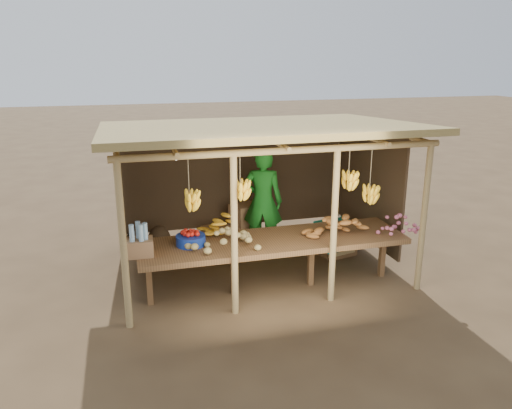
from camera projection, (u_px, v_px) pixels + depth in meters
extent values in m
plane|color=brown|center=(256.00, 264.00, 8.36)|extent=(60.00, 60.00, 0.00)
cylinder|color=#A68955|center=(123.00, 247.00, 6.13)|extent=(0.09, 0.09, 2.20)
cylinder|color=#A68955|center=(424.00, 219.00, 7.19)|extent=(0.09, 0.09, 2.20)
cylinder|color=#A68955|center=(121.00, 187.00, 8.90)|extent=(0.09, 0.09, 2.20)
cylinder|color=#A68955|center=(338.00, 173.00, 9.96)|extent=(0.09, 0.09, 2.20)
cylinder|color=#A68955|center=(234.00, 237.00, 6.48)|extent=(0.09, 0.09, 2.20)
cylinder|color=#A68955|center=(334.00, 227.00, 6.83)|extent=(0.09, 0.09, 2.20)
cylinder|color=#A68955|center=(287.00, 151.00, 6.34)|extent=(4.40, 0.09, 0.09)
cylinder|color=#A68955|center=(234.00, 122.00, 9.11)|extent=(4.40, 0.09, 0.09)
cube|color=#A48B4C|center=(256.00, 128.00, 7.70)|extent=(4.70, 3.50, 0.28)
cube|color=#473420|center=(235.00, 175.00, 9.38)|extent=(4.20, 0.04, 1.98)
cube|color=#473420|center=(122.00, 201.00, 7.67)|extent=(0.04, 2.40, 1.98)
cube|color=#473420|center=(368.00, 184.00, 8.72)|extent=(0.04, 2.40, 1.98)
cube|color=brown|center=(273.00, 242.00, 7.26)|extent=(3.90, 1.05, 0.08)
cube|color=brown|center=(149.00, 281.00, 6.93)|extent=(0.08, 0.08, 0.72)
cube|color=brown|center=(233.00, 271.00, 7.23)|extent=(0.08, 0.08, 0.72)
cube|color=brown|center=(311.00, 263.00, 7.53)|extent=(0.08, 0.08, 0.72)
cube|color=brown|center=(382.00, 255.00, 7.83)|extent=(0.08, 0.08, 0.72)
cylinder|color=navy|center=(191.00, 240.00, 7.01)|extent=(0.41, 0.41, 0.15)
cube|color=olive|center=(139.00, 247.00, 6.63)|extent=(0.37, 0.30, 0.23)
imported|color=#1B7B1F|center=(263.00, 202.00, 8.60)|extent=(0.80, 0.67, 1.88)
cube|color=brown|center=(336.00, 240.00, 8.74)|extent=(0.67, 0.61, 0.52)
cube|color=#0C8D7F|center=(337.00, 224.00, 8.65)|extent=(0.74, 0.68, 0.05)
cube|color=olive|center=(245.00, 234.00, 9.18)|extent=(0.58, 0.52, 0.38)
cube|color=olive|center=(245.00, 214.00, 9.07)|extent=(0.58, 0.52, 0.38)
cube|color=olive|center=(217.00, 237.00, 9.05)|extent=(0.58, 0.52, 0.38)
ellipsoid|color=#473420|center=(138.00, 240.00, 8.77)|extent=(0.41, 0.41, 0.56)
ellipsoid|color=#473420|center=(159.00, 238.00, 8.86)|extent=(0.41, 0.41, 0.56)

